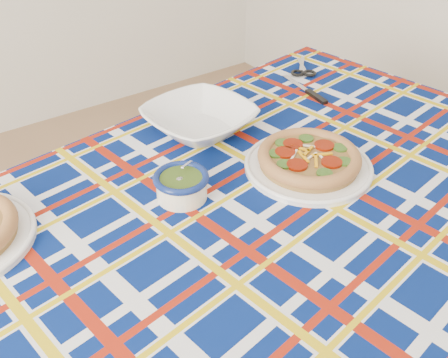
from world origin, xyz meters
TOP-DOWN VIEW (x-y plane):
  - dining_table at (0.47, -0.02)m, footprint 1.68×1.19m
  - tablecloth at (0.47, -0.02)m, footprint 1.71×1.22m
  - main_focaccia_plate at (0.62, 0.00)m, footprint 0.32×0.32m
  - pesto_bowl at (0.32, 0.08)m, footprint 0.13×0.13m
  - serving_bowl at (0.51, 0.30)m, footprint 0.31×0.31m
  - table_knife at (0.92, 0.36)m, footprint 0.06×0.24m
  - kitchen_scissors at (1.03, 0.46)m, footprint 0.18×0.20m

SIDE VIEW (x-z plane):
  - dining_table at x=0.47m, z-range 0.29..1.02m
  - tablecloth at x=0.47m, z-range 0.63..0.73m
  - table_knife at x=0.92m, z-range 0.73..0.74m
  - kitchen_scissors at x=1.03m, z-range 0.73..0.75m
  - main_focaccia_plate at x=0.62m, z-range 0.73..0.79m
  - serving_bowl at x=0.51m, z-range 0.73..0.80m
  - pesto_bowl at x=0.32m, z-range 0.73..0.81m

